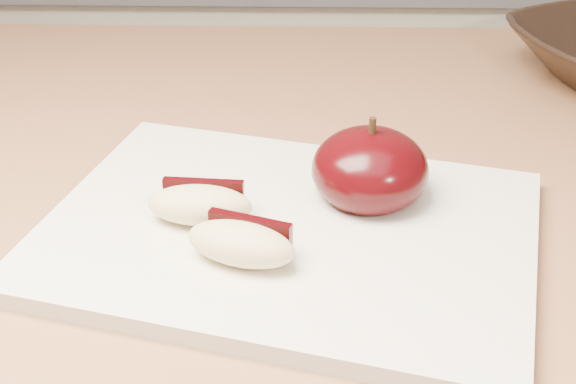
{
  "coord_description": "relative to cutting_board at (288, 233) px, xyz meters",
  "views": [
    {
      "loc": [
        0.04,
        -0.05,
        1.2
      ],
      "look_at": [
        0.03,
        0.39,
        0.94
      ],
      "focal_mm": 50.0,
      "sensor_mm": 36.0,
      "label": 1
    }
  ],
  "objects": [
    {
      "name": "apple_wedge_b",
      "position": [
        -0.03,
        -0.04,
        0.02
      ],
      "size": [
        0.08,
        0.05,
        0.03
      ],
      "rotation": [
        0.0,
        0.0,
        -0.34
      ],
      "color": "beige",
      "rests_on": "cutting_board"
    },
    {
      "name": "cutting_board",
      "position": [
        0.0,
        0.0,
        0.0
      ],
      "size": [
        0.37,
        0.31,
        0.01
      ],
      "primitive_type": "cube",
      "rotation": [
        0.0,
        0.0,
        -0.26
      ],
      "color": "white",
      "rests_on": "island_counter"
    },
    {
      "name": "apple_wedge_a",
      "position": [
        -0.06,
        0.0,
        0.02
      ],
      "size": [
        0.07,
        0.04,
        0.03
      ],
      "rotation": [
        0.0,
        0.0,
        -0.07
      ],
      "color": "beige",
      "rests_on": "cutting_board"
    },
    {
      "name": "back_cabinet",
      "position": [
        -0.03,
        0.81,
        -0.44
      ],
      "size": [
        2.4,
        0.62,
        0.94
      ],
      "color": "silver",
      "rests_on": "ground"
    },
    {
      "name": "apple_half",
      "position": [
        0.06,
        0.04,
        0.03
      ],
      "size": [
        0.1,
        0.1,
        0.07
      ],
      "rotation": [
        0.0,
        0.0,
        0.28
      ],
      "color": "black",
      "rests_on": "cutting_board"
    }
  ]
}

